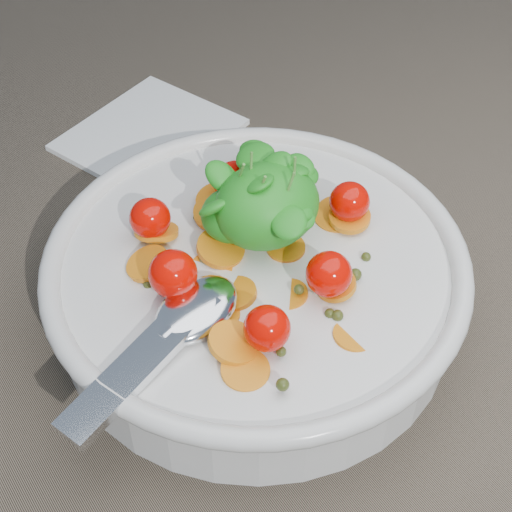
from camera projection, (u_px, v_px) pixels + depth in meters
ground at (281, 287)px, 0.60m from camera, size 6.00×6.00×0.00m
bowl at (255, 279)px, 0.55m from camera, size 0.32×0.30×0.13m
napkin at (150, 135)px, 0.73m from camera, size 0.18×0.16×0.01m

